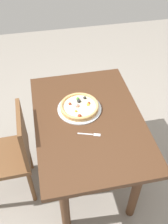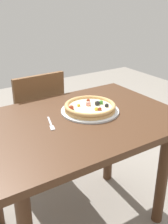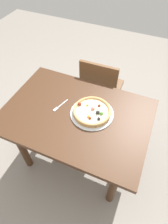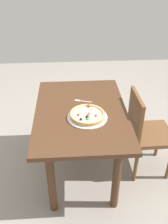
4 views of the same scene
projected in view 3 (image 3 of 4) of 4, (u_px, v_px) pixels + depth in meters
name	position (u px, v px, depth m)	size (l,w,h in m)	color
ground_plane	(78.00, 157.00, 2.10)	(6.00, 6.00, 0.00)	gray
dining_table	(77.00, 123.00, 1.61)	(1.18, 0.82, 0.76)	#472B19
chair_near	(101.00, 89.00, 2.09)	(0.41, 0.41, 0.89)	brown
plate	(92.00, 113.00, 1.51)	(0.35, 0.35, 0.01)	silver
pizza	(92.00, 111.00, 1.49)	(0.30, 0.30, 0.05)	tan
fork	(60.00, 106.00, 1.57)	(0.06, 0.16, 0.00)	silver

